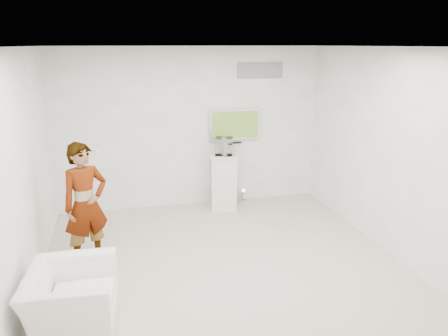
% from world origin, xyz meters
% --- Properties ---
extents(room, '(5.01, 5.01, 3.00)m').
position_xyz_m(room, '(0.00, 0.00, 1.50)').
color(room, '#AAA59C').
rests_on(room, ground).
extents(tv, '(1.00, 0.08, 0.60)m').
position_xyz_m(tv, '(0.85, 2.45, 1.55)').
color(tv, silver).
rests_on(tv, room).
extents(logo_decal, '(0.90, 0.02, 0.30)m').
position_xyz_m(logo_decal, '(1.35, 2.49, 2.55)').
color(logo_decal, gray).
rests_on(logo_decal, room).
extents(person, '(0.77, 0.68, 1.77)m').
position_xyz_m(person, '(-1.84, 0.45, 0.89)').
color(person, white).
rests_on(person, room).
extents(armchair, '(1.00, 1.12, 0.68)m').
position_xyz_m(armchair, '(-1.95, -1.03, 0.34)').
color(armchair, white).
rests_on(armchair, room).
extents(pedestal, '(0.62, 0.62, 1.06)m').
position_xyz_m(pedestal, '(0.55, 2.11, 0.53)').
color(pedestal, silver).
rests_on(pedestal, room).
extents(floor_uplight, '(0.20, 0.20, 0.25)m').
position_xyz_m(floor_uplight, '(1.01, 2.35, 0.13)').
color(floor_uplight, white).
rests_on(floor_uplight, room).
extents(vitrine, '(0.39, 0.39, 0.32)m').
position_xyz_m(vitrine, '(0.55, 2.11, 1.21)').
color(vitrine, silver).
rests_on(vitrine, pedestal).
extents(console, '(0.06, 0.18, 0.25)m').
position_xyz_m(console, '(0.55, 2.11, 1.18)').
color(console, silver).
rests_on(console, pedestal).
extents(wii_remote, '(0.13, 0.12, 0.04)m').
position_xyz_m(wii_remote, '(-1.68, 0.70, 1.59)').
color(wii_remote, silver).
rests_on(wii_remote, person).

